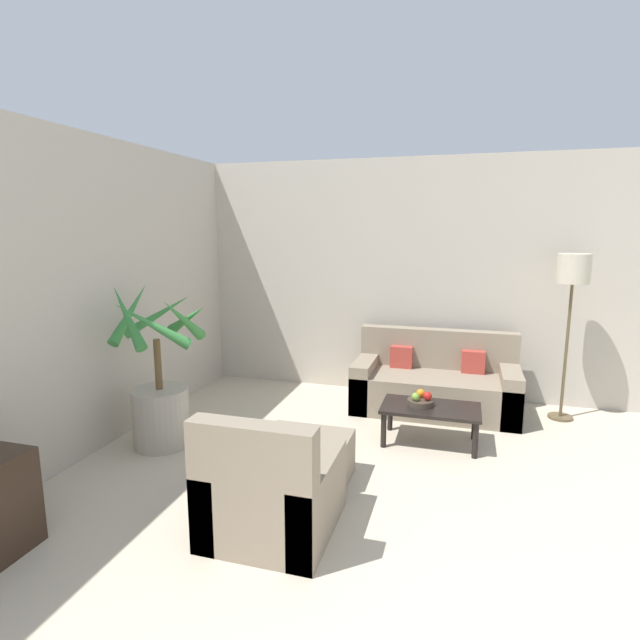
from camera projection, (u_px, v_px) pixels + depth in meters
name	position (u px, v px, depth m)	size (l,w,h in m)	color
wall_back	(500.00, 281.00, 5.45)	(8.40, 0.06, 2.70)	#BCB2A3
potted_palm	(160.00, 394.00, 4.41)	(0.90, 0.91, 1.47)	#ADA393
sofa_loveseat	(435.00, 385.00, 5.31)	(1.69, 0.79, 0.83)	gray
floor_lamp	(573.00, 280.00, 4.86)	(0.31, 0.31, 1.68)	brown
coffee_table	(431.00, 412.00, 4.48)	(0.87, 0.49, 0.35)	black
fruit_bowl	(420.00, 402.00, 4.49)	(0.23, 0.23, 0.05)	#42382D
apple_red	(427.00, 396.00, 4.46)	(0.08, 0.08, 0.08)	red
apple_green	(416.00, 397.00, 4.45)	(0.07, 0.07, 0.07)	olive
orange_fruit	(420.00, 393.00, 4.55)	(0.08, 0.08, 0.08)	orange
armchair	(271.00, 493.00, 3.16)	(0.76, 0.80, 0.84)	gray
ottoman	(308.00, 456.00, 3.88)	(0.67, 0.44, 0.35)	gray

